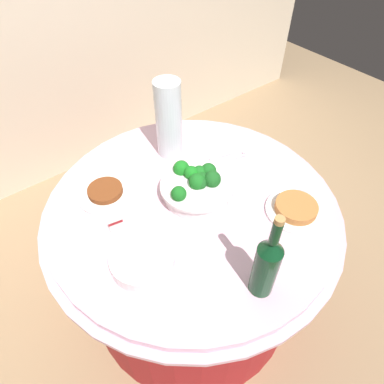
% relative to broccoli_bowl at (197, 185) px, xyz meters
% --- Properties ---
extents(ground_plane, '(6.00, 6.00, 0.00)m').
position_rel_broccoli_bowl_xyz_m(ground_plane, '(-0.04, -0.02, -0.79)').
color(ground_plane, '#9E7F5B').
extents(buffet_table, '(1.16, 1.16, 0.74)m').
position_rel_broccoli_bowl_xyz_m(buffet_table, '(-0.04, -0.02, -0.41)').
color(buffet_table, maroon).
rests_on(buffet_table, ground_plane).
extents(broccoli_bowl, '(0.28, 0.28, 0.11)m').
position_rel_broccoli_bowl_xyz_m(broccoli_bowl, '(0.00, 0.00, 0.00)').
color(broccoli_bowl, white).
rests_on(broccoli_bowl, buffet_table).
extents(plate_stack, '(0.21, 0.21, 0.05)m').
position_rel_broccoli_bowl_xyz_m(plate_stack, '(-0.34, -0.14, -0.02)').
color(plate_stack, white).
rests_on(plate_stack, buffet_table).
extents(wine_bottle, '(0.07, 0.07, 0.34)m').
position_rel_broccoli_bowl_xyz_m(wine_bottle, '(-0.09, -0.43, 0.08)').
color(wine_bottle, '#0D381C').
rests_on(wine_bottle, buffet_table).
extents(decorative_fruit_vase, '(0.11, 0.11, 0.34)m').
position_rel_broccoli_bowl_xyz_m(decorative_fruit_vase, '(0.07, 0.28, 0.10)').
color(decorative_fruit_vase, silver).
rests_on(decorative_fruit_vase, buffet_table).
extents(serving_tongs, '(0.17, 0.08, 0.01)m').
position_rel_broccoli_bowl_xyz_m(serving_tongs, '(0.25, 0.09, -0.04)').
color(serving_tongs, silver).
rests_on(serving_tongs, buffet_table).
extents(food_plate_stir_fry, '(0.22, 0.22, 0.04)m').
position_rel_broccoli_bowl_xyz_m(food_plate_stir_fry, '(-0.28, 0.21, -0.03)').
color(food_plate_stir_fry, white).
rests_on(food_plate_stir_fry, buffet_table).
extents(food_plate_peanuts, '(0.22, 0.22, 0.04)m').
position_rel_broccoli_bowl_xyz_m(food_plate_peanuts, '(0.23, -0.30, -0.03)').
color(food_plate_peanuts, white).
rests_on(food_plate_peanuts, buffet_table).
extents(label_placard_front, '(0.05, 0.02, 0.05)m').
position_rel_broccoli_bowl_xyz_m(label_placard_front, '(-0.34, 0.03, -0.02)').
color(label_placard_front, white).
rests_on(label_placard_front, buffet_table).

